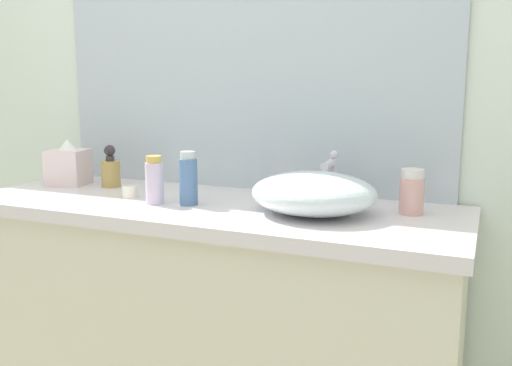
% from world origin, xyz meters
% --- Properties ---
extents(bathroom_wall_rear, '(6.00, 0.06, 2.60)m').
position_xyz_m(bathroom_wall_rear, '(0.00, 0.73, 1.30)').
color(bathroom_wall_rear, silver).
rests_on(bathroom_wall_rear, ground).
extents(vanity_counter, '(1.62, 0.57, 0.88)m').
position_xyz_m(vanity_counter, '(0.03, 0.41, 0.44)').
color(vanity_counter, beige).
rests_on(vanity_counter, ground).
extents(wall_mirror_panel, '(1.48, 0.01, 1.26)m').
position_xyz_m(wall_mirror_panel, '(0.03, 0.69, 1.51)').
color(wall_mirror_panel, '#B2BCC6').
rests_on(wall_mirror_panel, vanity_counter).
extents(sink_basin, '(0.37, 0.33, 0.12)m').
position_xyz_m(sink_basin, '(0.39, 0.39, 0.94)').
color(sink_basin, silver).
rests_on(sink_basin, vanity_counter).
extents(faucet, '(0.03, 0.13, 0.16)m').
position_xyz_m(faucet, '(0.39, 0.57, 0.97)').
color(faucet, silver).
rests_on(faucet, vanity_counter).
extents(soap_dispenser, '(0.07, 0.07, 0.16)m').
position_xyz_m(soap_dispenser, '(-0.43, 0.51, 0.94)').
color(soap_dispenser, '#AF8F4A').
rests_on(soap_dispenser, vanity_counter).
extents(lotion_bottle, '(0.06, 0.06, 0.17)m').
position_xyz_m(lotion_bottle, '(-0.01, 0.36, 0.96)').
color(lotion_bottle, '#4D729F').
rests_on(lotion_bottle, vanity_counter).
extents(perfume_bottle, '(0.07, 0.07, 0.13)m').
position_xyz_m(perfume_bottle, '(0.66, 0.50, 0.95)').
color(perfume_bottle, '#DEA29A').
rests_on(perfume_bottle, vanity_counter).
extents(spray_can, '(0.06, 0.06, 0.15)m').
position_xyz_m(spray_can, '(-0.11, 0.33, 0.95)').
color(spray_can, silver).
rests_on(spray_can, vanity_counter).
extents(tissue_box, '(0.16, 0.16, 0.17)m').
position_xyz_m(tissue_box, '(-0.60, 0.49, 0.95)').
color(tissue_box, beige).
rests_on(tissue_box, vanity_counter).
extents(candle_jar, '(0.05, 0.05, 0.04)m').
position_xyz_m(candle_jar, '(-0.24, 0.38, 0.90)').
color(candle_jar, silver).
rests_on(candle_jar, vanity_counter).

